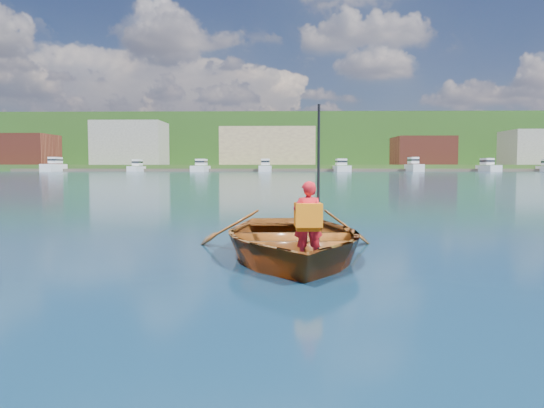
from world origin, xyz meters
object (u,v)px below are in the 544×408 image
object	(u,v)px
rowboat	(291,238)
marina_yachts	(310,167)
child_paddler	(308,220)
dock	(284,170)

from	to	relation	value
rowboat	marina_yachts	xyz separation A→B (m)	(7.46, 143.82, 1.09)
child_paddler	marina_yachts	xyz separation A→B (m)	(7.25, 144.71, 0.73)
child_paddler	dock	distance (m)	149.37
rowboat	child_paddler	world-z (taller)	child_paddler
marina_yachts	dock	bearing A→B (deg)	148.31
rowboat	dock	xyz separation A→B (m)	(-0.09, 148.48, 0.12)
rowboat	dock	bearing A→B (deg)	90.04
rowboat	dock	size ratio (longest dim) A/B	0.03
rowboat	child_paddler	bearing A→B (deg)	-76.96
dock	marina_yachts	distance (m)	8.93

